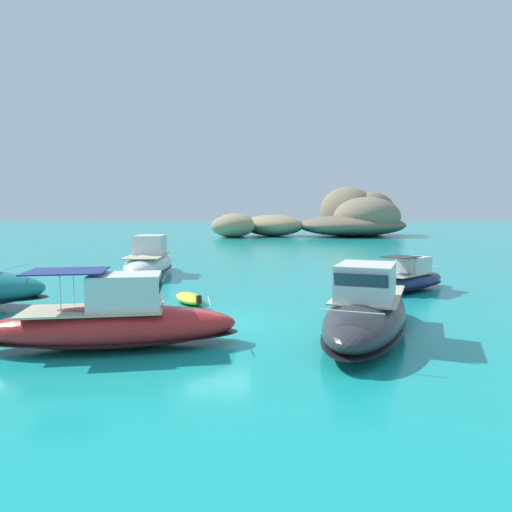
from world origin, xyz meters
The scene contains 8 objects.
ground_plane centered at (0.00, 0.00, 0.00)m, with size 400.00×400.00×0.00m, color teal.
islet_large centered at (21.64, 66.74, 3.29)m, with size 25.06×25.11×9.11m.
islet_small centered at (2.67, 63.95, 1.93)m, with size 19.06×16.46×4.06m.
motorboat_white centered at (-5.45, 13.38, 0.90)m, with size 2.87×9.18×2.70m.
motorboat_charcoal centered at (5.26, -2.21, 0.85)m, with size 5.64×8.99×2.55m.
motorboat_navy centered at (10.06, 6.94, 0.62)m, with size 5.89×5.45×1.94m.
motorboat_red centered at (-3.05, -3.36, 0.79)m, with size 8.13×3.38×2.47m.
dinghy_tender centered at (-1.55, 3.74, 0.22)m, with size 2.06×2.82×0.58m.
Camera 1 is at (1.11, -17.74, 4.26)m, focal length 32.36 mm.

